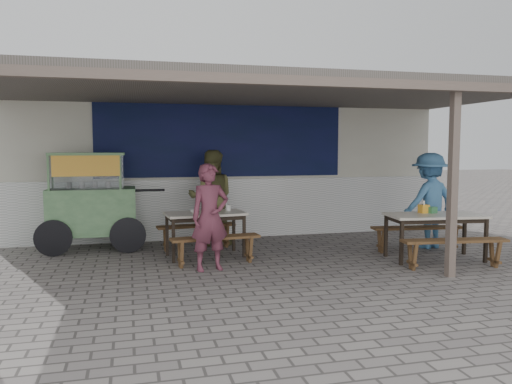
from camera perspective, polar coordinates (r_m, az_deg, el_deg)
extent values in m
plane|color=slate|center=(7.49, 2.03, -9.06)|extent=(60.00, 60.00, 0.00)
cube|color=beige|center=(10.77, -3.35, 4.62)|extent=(9.00, 1.20, 3.50)
cube|color=silver|center=(10.22, -2.64, -1.85)|extent=(9.00, 0.10, 1.20)
cube|color=#0E1042|center=(10.13, -3.81, 6.30)|extent=(5.00, 0.03, 1.60)
cube|color=#58504B|center=(8.28, 0.10, 11.45)|extent=(9.00, 4.20, 0.12)
cube|color=#6B5A51|center=(6.32, 4.84, 12.54)|extent=(9.00, 0.12, 0.12)
cube|color=#6B5A51|center=(7.51, 21.58, 1.07)|extent=(0.11, 0.11, 2.70)
cube|color=beige|center=(8.41, -5.84, -2.47)|extent=(1.37, 0.83, 0.04)
cube|color=black|center=(8.41, -5.83, -2.88)|extent=(1.26, 0.72, 0.06)
cube|color=black|center=(8.06, -9.41, -5.53)|extent=(0.05, 0.05, 0.71)
cube|color=black|center=(8.36, -1.36, -5.09)|extent=(0.05, 0.05, 0.71)
cube|color=black|center=(8.62, -10.13, -4.86)|extent=(0.05, 0.05, 0.71)
cube|color=black|center=(8.90, -2.56, -4.48)|extent=(0.05, 0.05, 0.71)
cube|color=brown|center=(7.84, -4.64, -5.23)|extent=(1.43, 0.42, 0.04)
cube|color=brown|center=(7.75, -8.60, -7.07)|extent=(0.08, 0.28, 0.41)
cube|color=brown|center=(8.04, -0.81, -6.58)|extent=(0.08, 0.28, 0.41)
cube|color=brown|center=(9.07, -6.84, -3.85)|extent=(1.43, 0.42, 0.04)
cube|color=brown|center=(9.00, -10.27, -5.42)|extent=(0.08, 0.28, 0.41)
cube|color=brown|center=(9.25, -3.47, -5.06)|extent=(0.08, 0.28, 0.41)
cube|color=beige|center=(8.65, 19.80, -2.53)|extent=(1.61, 0.93, 0.04)
cube|color=black|center=(8.65, 19.79, -2.93)|extent=(1.50, 0.82, 0.06)
cube|color=black|center=(8.12, 16.30, -5.59)|extent=(0.05, 0.05, 0.71)
cube|color=black|center=(8.77, 24.79, -5.07)|extent=(0.05, 0.05, 0.71)
cube|color=black|center=(8.70, 14.62, -4.86)|extent=(0.05, 0.05, 0.71)
cube|color=black|center=(9.31, 22.71, -4.44)|extent=(0.05, 0.05, 0.71)
cube|color=brown|center=(8.14, 21.75, -5.18)|extent=(1.65, 0.48, 0.04)
cube|color=brown|center=(7.89, 17.44, -7.04)|extent=(0.08, 0.28, 0.41)
cube|color=brown|center=(8.52, 25.63, -6.41)|extent=(0.08, 0.28, 0.41)
cube|color=brown|center=(9.24, 17.98, -3.89)|extent=(1.65, 0.48, 0.04)
cube|color=brown|center=(9.02, 14.10, -5.46)|extent=(0.08, 0.28, 0.41)
cube|color=brown|center=(9.58, 21.55, -5.05)|extent=(0.08, 0.28, 0.41)
cube|color=#74A26C|center=(9.39, -18.18, -1.96)|extent=(1.51, 0.79, 0.78)
cube|color=#74A26C|center=(9.44, -18.12, -4.44)|extent=(1.45, 0.75, 0.06)
cylinder|color=black|center=(9.10, -22.17, -4.91)|extent=(0.62, 0.06, 0.62)
cylinder|color=black|center=(9.00, -14.43, -4.81)|extent=(0.62, 0.06, 0.62)
cube|color=silver|center=(9.33, -18.64, 2.27)|extent=(1.23, 0.68, 0.61)
cube|color=#74A26C|center=(9.33, -18.69, 4.14)|extent=(1.27, 0.72, 0.04)
cube|color=orange|center=(8.98, -18.85, 2.84)|extent=(1.11, 0.03, 0.36)
cylinder|color=black|center=(9.32, -12.79, 0.18)|extent=(0.78, 0.05, 0.04)
imported|color=brown|center=(7.46, -5.28, -2.88)|extent=(0.64, 0.48, 1.60)
imported|color=brown|center=(9.40, -5.13, -0.66)|extent=(0.97, 0.81, 1.79)
imported|color=teal|center=(9.63, 19.20, -0.93)|extent=(1.23, 0.85, 1.74)
cube|color=#F6A629|center=(8.75, 18.62, -1.82)|extent=(0.14, 0.14, 0.14)
cube|color=#357845|center=(8.77, 19.47, -1.94)|extent=(0.18, 0.15, 0.10)
cylinder|color=silver|center=(8.65, -3.18, -1.78)|extent=(0.09, 0.09, 0.10)
imported|color=silver|center=(8.43, -7.07, -2.18)|extent=(0.19, 0.19, 0.04)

